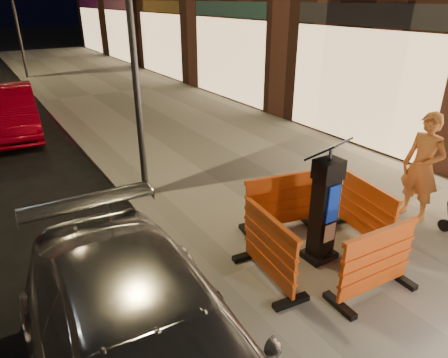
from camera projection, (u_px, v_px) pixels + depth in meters
ground_plane at (214, 290)px, 5.48m from camera, size 120.00×120.00×0.00m
sidewalk at (362, 225)px, 6.91m from camera, size 6.00×60.00×0.15m
kerb at (214, 286)px, 5.45m from camera, size 0.30×60.00×0.15m
parking_kiosk at (324, 205)px, 5.57m from camera, size 0.62×0.62×1.74m
barrier_front at (376, 263)px, 5.00m from camera, size 1.27×0.58×0.97m
barrier_back at (279, 203)px, 6.46m from camera, size 1.32×0.75×0.97m
barrier_kerbside at (270, 249)px, 5.27m from camera, size 0.65×1.29×0.97m
barrier_bldgside at (366, 212)px, 6.19m from camera, size 0.73×1.31×0.97m
car_red at (13, 134)px, 11.72m from camera, size 1.81×4.32×1.39m
man at (423, 167)px, 6.66m from camera, size 0.47×0.70×1.86m
street_lamp_mid at (132, 32)px, 6.61m from camera, size 0.12×0.12×6.00m
street_lamp_far at (14, 10)px, 18.14m from camera, size 0.12×0.12×6.00m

